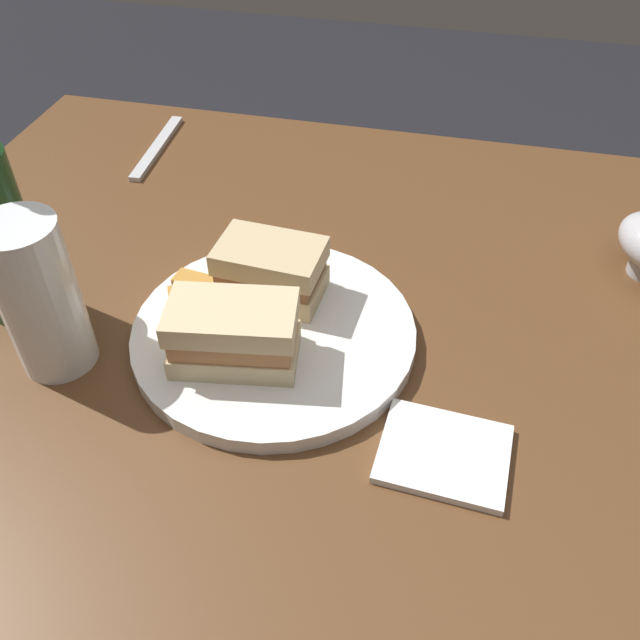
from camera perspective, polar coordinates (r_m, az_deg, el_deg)
name	(u,v)px	position (r m, az deg, el deg)	size (l,w,h in m)	color
dining_table	(353,533)	(0.99, 2.82, -17.49)	(1.17, 0.91, 0.75)	brown
plate	(274,333)	(0.69, -3.88, -1.14)	(0.29, 0.29, 0.02)	white
sandwich_half_left	(271,270)	(0.70, -4.16, 4.20)	(0.11, 0.08, 0.06)	#CCB284
sandwich_half_right	(233,334)	(0.63, -7.30, -1.15)	(0.13, 0.09, 0.06)	beige
potato_wedge_front	(189,295)	(0.71, -10.93, 2.08)	(0.04, 0.02, 0.02)	#B77F33
potato_wedge_middle	(209,317)	(0.68, -9.30, 0.22)	(0.04, 0.02, 0.02)	#B77F33
potato_wedge_back	(206,295)	(0.71, -9.53, 2.08)	(0.04, 0.02, 0.02)	#B77F33
potato_wedge_left_edge	(200,296)	(0.71, -10.04, 2.01)	(0.05, 0.02, 0.02)	#AD702D
potato_wedge_right_edge	(199,285)	(0.73, -10.11, 2.91)	(0.05, 0.02, 0.02)	#B77F33
pint_glass	(42,306)	(0.68, -22.32, 1.13)	(0.07, 0.07, 0.16)	white
napkin	(444,454)	(0.60, 10.37, -11.00)	(0.11, 0.09, 0.01)	white
fork	(157,147)	(1.03, -13.53, 13.96)	(0.18, 0.02, 0.01)	silver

